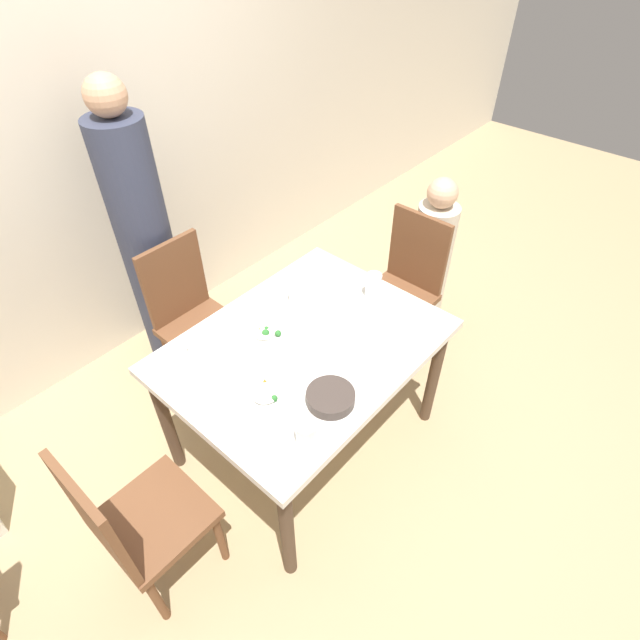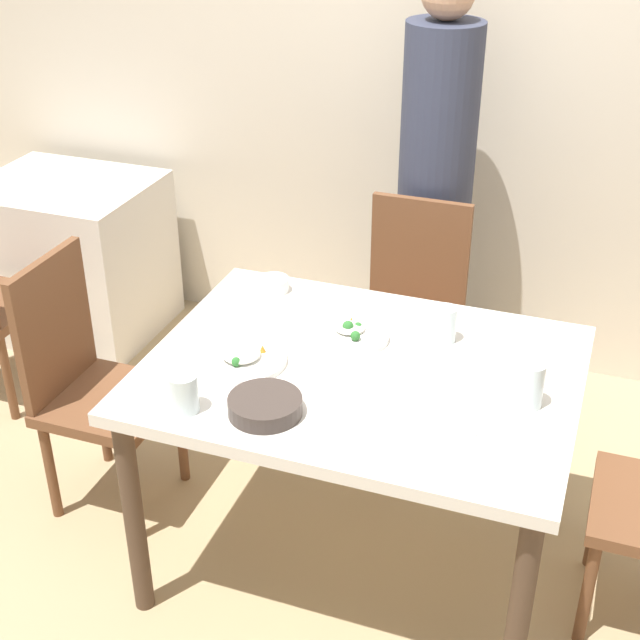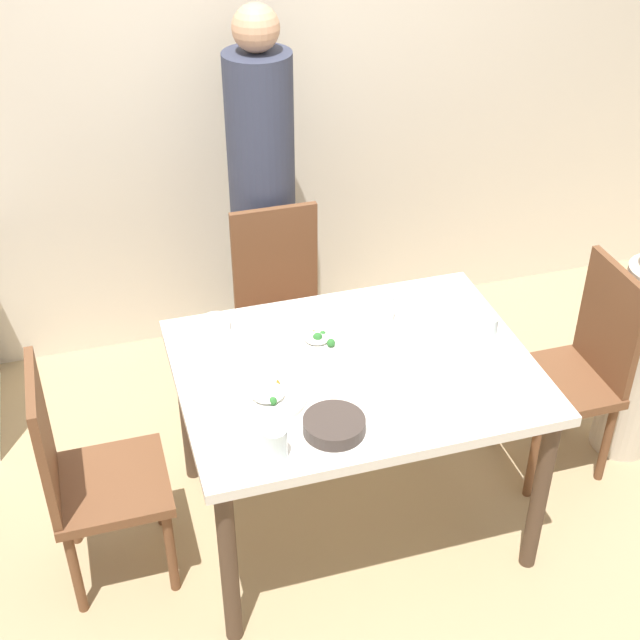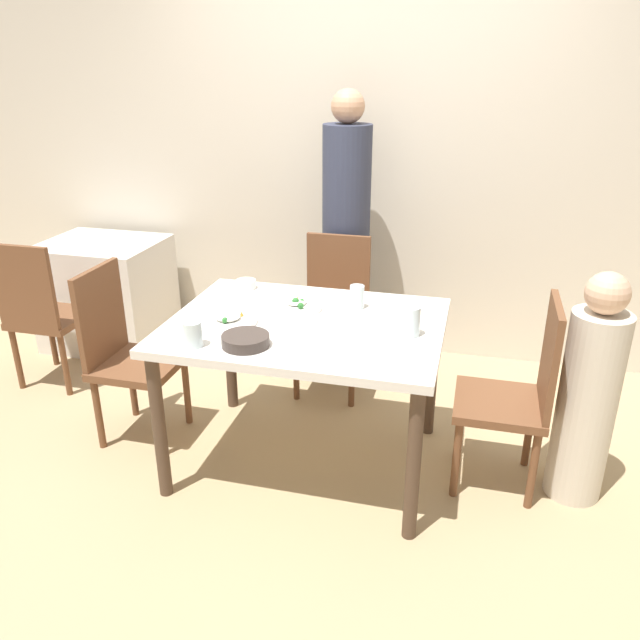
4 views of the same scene
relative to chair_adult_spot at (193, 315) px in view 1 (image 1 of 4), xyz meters
The scene contains 17 objects.
ground_plane 0.95m from the chair_adult_spot, 85.82° to the right, with size 10.00×10.00×0.00m, color tan.
wall_back 1.08m from the chair_adult_spot, 84.76° to the left, with size 10.00×0.06×2.70m.
dining_table 0.84m from the chair_adult_spot, 85.82° to the right, with size 1.24×0.95×0.75m.
chair_adult_spot is the anchor object (origin of this frame).
chair_child_spot 1.27m from the chair_adult_spot, 36.03° to the right, with size 0.40×0.40×0.92m.
chair_empty_left 1.21m from the chair_adult_spot, 138.39° to the right, with size 0.40×0.40×0.92m.
person_adult 0.45m from the chair_adult_spot, 90.00° to the left, with size 0.29×0.29×1.71m.
person_child 1.51m from the chair_adult_spot, 29.52° to the right, with size 0.25×0.25×1.07m.
bowl_curry 1.17m from the chair_adult_spot, 95.82° to the right, with size 0.20×0.20×0.05m.
plate_rice_adult 0.72m from the chair_adult_spot, 91.15° to the right, with size 0.21×0.21×0.05m.
plate_rice_child 0.99m from the chair_adult_spot, 106.99° to the right, with size 0.26×0.26×0.05m.
bowl_rice_small 0.65m from the chair_adult_spot, 128.66° to the right, with size 0.10×0.10×0.05m.
glass_water_tall 1.27m from the chair_adult_spot, 105.32° to the right, with size 0.08×0.08×0.11m.
glass_water_short 0.71m from the chair_adult_spot, 66.77° to the right, with size 0.07×0.07×0.11m.
glass_water_center 1.06m from the chair_adult_spot, 57.44° to the right, with size 0.08×0.08×0.13m.
napkin_folded 1.19m from the chair_adult_spot, 60.84° to the right, with size 0.14×0.14×0.01m.
fork_steel 1.10m from the chair_adult_spot, 70.60° to the right, with size 0.18×0.08×0.01m.
Camera 1 is at (-1.16, -1.12, 2.37)m, focal length 28.00 mm.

